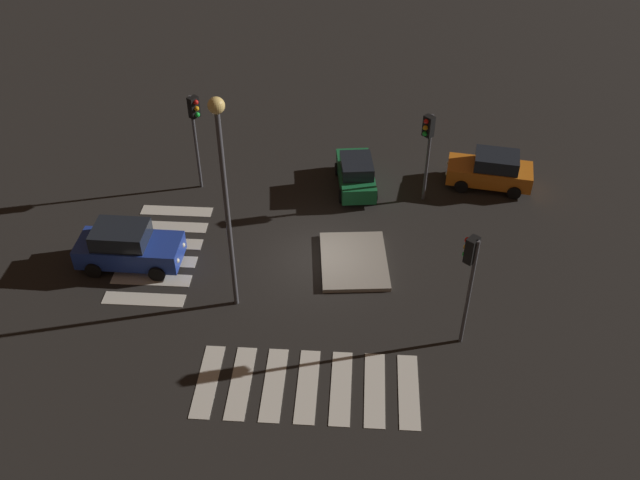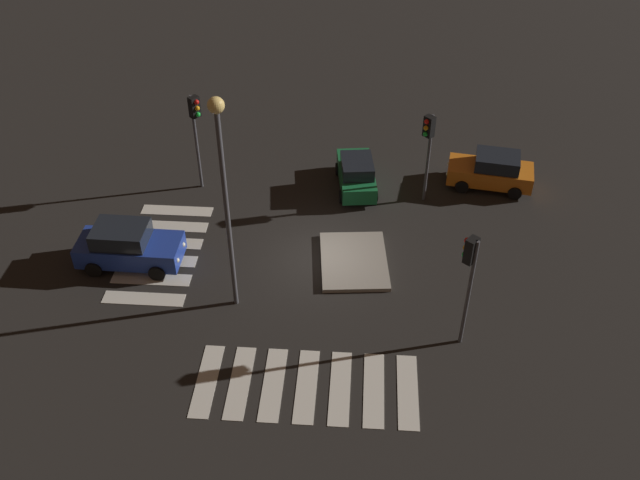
# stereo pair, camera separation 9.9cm
# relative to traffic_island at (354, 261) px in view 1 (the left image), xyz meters

# --- Properties ---
(ground_plane) EXTENTS (80.00, 80.00, 0.00)m
(ground_plane) POSITION_rel_traffic_island_xyz_m (-0.16, -1.41, -0.09)
(ground_plane) COLOR black
(traffic_island) EXTENTS (3.85, 3.04, 0.18)m
(traffic_island) POSITION_rel_traffic_island_xyz_m (0.00, 0.00, 0.00)
(traffic_island) COLOR gray
(traffic_island) RESTS_ON ground
(car_blue) EXTENTS (2.06, 4.28, 1.85)m
(car_blue) POSITION_rel_traffic_island_xyz_m (0.65, -9.16, 0.82)
(car_blue) COLOR #1E389E
(car_blue) RESTS_ON ground
(car_orange) EXTENTS (2.30, 4.11, 1.72)m
(car_orange) POSITION_rel_traffic_island_xyz_m (-6.03, 6.23, 0.75)
(car_orange) COLOR orange
(car_orange) RESTS_ON ground
(car_green) EXTENTS (3.84, 2.09, 1.61)m
(car_green) POSITION_rel_traffic_island_xyz_m (-5.44, -0.07, 0.70)
(car_green) COLOR #196B38
(car_green) RESTS_ON ground
(traffic_light_south) EXTENTS (0.54, 0.53, 4.75)m
(traffic_light_south) POSITION_rel_traffic_island_xyz_m (-4.95, -7.25, 3.50)
(traffic_light_south) COLOR #47474C
(traffic_light_south) RESTS_ON ground
(traffic_light_north) EXTENTS (0.54, 0.53, 4.71)m
(traffic_light_north) POSITION_rel_traffic_island_xyz_m (4.03, 3.89, 3.47)
(traffic_light_north) COLOR #47474C
(traffic_light_north) RESTS_ON ground
(traffic_light_west) EXTENTS (0.54, 0.54, 4.38)m
(traffic_light_west) POSITION_rel_traffic_island_xyz_m (-4.61, 2.98, 3.23)
(traffic_light_west) COLOR #47474C
(traffic_light_west) RESTS_ON ground
(street_lamp) EXTENTS (0.56, 0.56, 8.80)m
(street_lamp) POSITION_rel_traffic_island_xyz_m (2.67, -4.47, 5.80)
(street_lamp) COLOR #47474C
(street_lamp) RESTS_ON ground
(crosswalk_near) EXTENTS (6.45, 3.20, 0.02)m
(crosswalk_near) POSITION_rel_traffic_island_xyz_m (-0.16, -8.10, -0.08)
(crosswalk_near) COLOR silver
(crosswalk_near) RESTS_ON ground
(crosswalk_side) EXTENTS (3.20, 7.60, 0.02)m
(crosswalk_side) POSITION_rel_traffic_island_xyz_m (6.56, -1.41, -0.08)
(crosswalk_side) COLOR silver
(crosswalk_side) RESTS_ON ground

